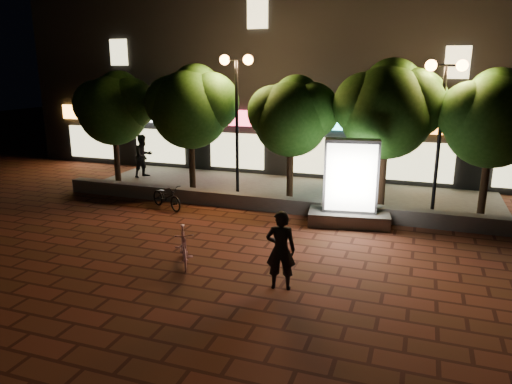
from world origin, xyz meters
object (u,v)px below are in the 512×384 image
at_px(tree_left, 192,104).
at_px(tree_right, 389,106).
at_px(scooter_pink, 184,246).
at_px(pedestrian, 144,156).
at_px(street_lamp_left, 237,90).
at_px(rider, 281,250).
at_px(tree_mid, 293,114).
at_px(tree_far_right, 495,115).
at_px(tree_far_left, 115,106).
at_px(ad_kiosk, 350,190).
at_px(scooter_parked, 167,197).
at_px(street_lamp_right, 443,98).

xyz_separation_m(tree_left, tree_right, (7.30, 0.00, 0.12)).
height_order(scooter_pink, pedestrian, pedestrian).
distance_m(tree_right, street_lamp_left, 5.38).
xyz_separation_m(tree_right, rider, (-1.63, -7.10, -2.65)).
bearing_deg(tree_mid, tree_left, 180.00).
bearing_deg(tree_far_right, tree_mid, -180.00).
relative_size(tree_right, tree_far_right, 1.06).
bearing_deg(tree_far_left, tree_left, 0.00).
bearing_deg(tree_mid, tree_far_left, 180.00).
bearing_deg(tree_far_left, ad_kiosk, -11.49).
relative_size(tree_far_right, rider, 2.60).
bearing_deg(scooter_pink, pedestrian, 96.91).
xyz_separation_m(tree_far_right, pedestrian, (-13.62, 1.28, -2.34)).
xyz_separation_m(tree_left, street_lamp_left, (1.95, -0.26, 0.58)).
distance_m(tree_far_left, scooter_parked, 5.25).
relative_size(tree_left, street_lamp_right, 0.98).
relative_size(tree_right, street_lamp_left, 0.98).
bearing_deg(tree_far_right, pedestrian, 174.62).
height_order(tree_far_right, pedestrian, tree_far_right).
bearing_deg(tree_right, rider, -102.93).
distance_m(tree_far_right, scooter_pink, 10.41).
height_order(tree_far_right, scooter_parked, tree_far_right).
xyz_separation_m(tree_mid, pedestrian, (-7.12, 1.28, -2.19)).
relative_size(ad_kiosk, pedestrian, 1.43).
xyz_separation_m(tree_far_right, street_lamp_left, (-8.55, -0.26, 0.66)).
height_order(tree_far_left, tree_far_right, tree_far_right).
xyz_separation_m(tree_far_right, rider, (-4.83, -7.10, -2.45)).
bearing_deg(tree_far_left, tree_mid, -0.00).
relative_size(street_lamp_left, ad_kiosk, 1.91).
height_order(tree_mid, pedestrian, tree_mid).
relative_size(tree_far_left, tree_mid, 1.03).
xyz_separation_m(street_lamp_right, scooter_parked, (-8.81, -2.20, -3.46)).
bearing_deg(tree_left, ad_kiosk, -17.43).
xyz_separation_m(tree_mid, tree_right, (3.31, 0.00, 0.35)).
relative_size(tree_far_left, street_lamp_right, 0.93).
bearing_deg(tree_right, scooter_pink, -122.93).
bearing_deg(street_lamp_right, scooter_pink, -133.00).
height_order(street_lamp_right, ad_kiosk, street_lamp_right).
bearing_deg(tree_far_right, scooter_pink, -138.49).
height_order(street_lamp_right, scooter_pink, street_lamp_right).
distance_m(rider, scooter_parked, 7.23).
bearing_deg(pedestrian, tree_left, -93.29).
relative_size(tree_far_left, scooter_pink, 2.89).
distance_m(tree_far_right, rider, 8.93).
bearing_deg(tree_far_right, street_lamp_left, -178.24).
height_order(rider, pedestrian, pedestrian).
bearing_deg(street_lamp_right, tree_mid, 176.96).
bearing_deg(street_lamp_right, street_lamp_left, 180.00).
xyz_separation_m(tree_far_right, scooter_pink, (-7.49, -6.63, -2.89)).
bearing_deg(pedestrian, tree_far_right, -76.33).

